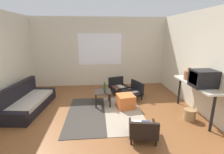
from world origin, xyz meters
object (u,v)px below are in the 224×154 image
at_px(couch, 27,102).
at_px(glass_bottle, 105,88).
at_px(armchair_striped_foreground, 143,130).
at_px(armchair_corner, 133,91).
at_px(ottoman_orange, 126,101).
at_px(armchair_by_window, 118,86).
at_px(console_shelf, 195,87).
at_px(crt_television, 203,78).
at_px(wicker_basket, 190,115).
at_px(coffee_table, 103,94).
at_px(clay_vase, 189,75).

relative_size(couch, glass_bottle, 6.16).
relative_size(armchair_striped_foreground, armchair_corner, 0.82).
bearing_deg(glass_bottle, couch, -179.51).
distance_m(armchair_corner, ottoman_orange, 0.78).
bearing_deg(armchair_by_window, console_shelf, -47.49).
bearing_deg(crt_television, glass_bottle, 155.18).
distance_m(crt_television, wicker_basket, 0.96).
relative_size(coffee_table, ottoman_orange, 1.15).
height_order(armchair_by_window, glass_bottle, glass_bottle).
height_order(coffee_table, glass_bottle, glass_bottle).
relative_size(coffee_table, clay_vase, 1.62).
bearing_deg(console_shelf, ottoman_orange, 159.85).
distance_m(armchair_striped_foreground, armchair_corner, 2.20).
distance_m(coffee_table, armchair_striped_foreground, 1.92).
bearing_deg(armchair_by_window, couch, -157.12).
xyz_separation_m(couch, console_shelf, (4.44, -0.75, 0.56)).
xyz_separation_m(couch, armchair_by_window, (2.71, 1.14, 0.01)).
height_order(couch, glass_bottle, same).
bearing_deg(coffee_table, couch, -176.57).
height_order(armchair_corner, wicker_basket, armchair_corner).
xyz_separation_m(ottoman_orange, wicker_basket, (1.47, -0.83, -0.06)).
xyz_separation_m(armchair_corner, glass_bottle, (-0.94, -0.54, 0.32)).
bearing_deg(armchair_striped_foreground, wicker_basket, 25.85).
xyz_separation_m(console_shelf, glass_bottle, (-2.25, 0.77, -0.22)).
bearing_deg(clay_vase, armchair_corner, 143.42).
height_order(couch, armchair_by_window, couch).
bearing_deg(console_shelf, crt_television, -90.66).
xyz_separation_m(clay_vase, glass_bottle, (-2.25, 0.43, -0.45)).
bearing_deg(ottoman_orange, clay_vase, -9.42).
relative_size(armchair_striped_foreground, console_shelf, 0.42).
distance_m(armchair_by_window, crt_television, 2.90).
distance_m(clay_vase, wicker_basket, 1.05).
bearing_deg(glass_bottle, console_shelf, -18.81).
bearing_deg(ottoman_orange, armchair_by_window, 93.32).
bearing_deg(wicker_basket, glass_bottle, 154.50).
height_order(armchair_corner, ottoman_orange, armchair_corner).
bearing_deg(armchair_by_window, armchair_striped_foreground, -86.46).
relative_size(coffee_table, armchair_corner, 0.66).
bearing_deg(armchair_by_window, coffee_table, -119.61).
xyz_separation_m(coffee_table, console_shelf, (2.31, -0.87, 0.45)).
bearing_deg(crt_television, armchair_by_window, 128.64).
bearing_deg(coffee_table, console_shelf, -20.75).
height_order(console_shelf, wicker_basket, console_shelf).
height_order(armchair_striped_foreground, glass_bottle, glass_bottle).
height_order(couch, clay_vase, clay_vase).
xyz_separation_m(coffee_table, glass_bottle, (0.06, -0.11, 0.23)).
relative_size(armchair_striped_foreground, crt_television, 1.28).
xyz_separation_m(console_shelf, crt_television, (-0.00, -0.27, 0.31)).
height_order(armchair_by_window, console_shelf, console_shelf).
bearing_deg(crt_television, armchair_striped_foreground, -158.52).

